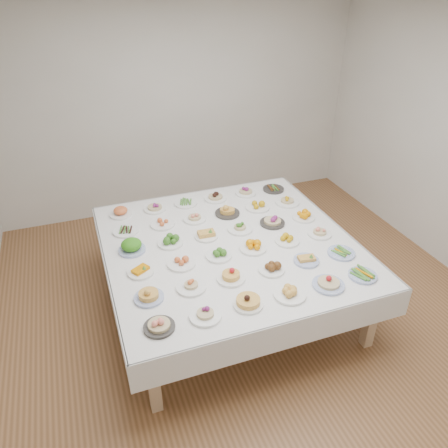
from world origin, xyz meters
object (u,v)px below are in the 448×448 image
object	(u,v)px
dish_35	(273,188)
dish_0	(159,322)
display_table	(229,248)
dish_18	(131,244)

from	to	relation	value
dish_35	dish_0	bearing A→B (deg)	-135.02
display_table	dish_0	world-z (taller)	dish_0
display_table	dish_18	xyz separation A→B (m)	(-0.91, 0.18, 0.14)
dish_0	dish_18	xyz separation A→B (m)	(-0.01, 1.09, 0.01)
display_table	dish_35	xyz separation A→B (m)	(0.91, 0.90, 0.09)
display_table	dish_0	bearing A→B (deg)	-134.79
dish_0	dish_35	xyz separation A→B (m)	(1.80, 1.80, -0.04)
dish_18	dish_35	distance (m)	1.95
dish_18	dish_35	size ratio (longest dim) A/B	1.16
display_table	dish_35	world-z (taller)	dish_35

